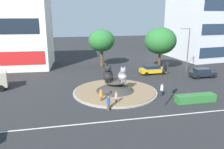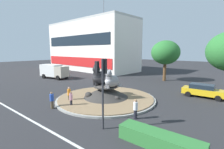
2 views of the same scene
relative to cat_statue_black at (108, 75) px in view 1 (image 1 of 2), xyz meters
The scene contains 16 objects.
ground_plane 2.69m from the cat_statue_black, ahead, with size 160.00×160.00×0.00m, color #28282B.
lane_centreline 8.69m from the cat_statue_black, 83.21° to the right, with size 112.00×0.20×0.01m, color silver.
roundabout_island 2.19m from the cat_statue_black, ahead, with size 11.26×11.26×1.57m.
cat_statue_black is the anchor object (origin of this frame).
cat_statue_grey 1.97m from the cat_statue_black, ahead, with size 1.48×2.11×2.11m.
traffic_light_mast 7.95m from the cat_statue_black, 45.65° to the right, with size 0.71×0.62×5.04m.
clipped_hedge_strip 11.22m from the cat_statue_black, 29.06° to the right, with size 4.91×1.20×0.90m, color #2D7033.
broadleaf_tree_behind_island 15.99m from the cat_statue_black, 83.41° to the left, with size 5.13×5.13×7.42m.
second_tree_near_tower 16.23m from the cat_statue_black, 41.71° to the left, with size 5.79×5.79×7.97m.
streetlight_arm 17.87m from the cat_statue_black, 26.72° to the left, with size 2.11×0.49×7.86m.
pedestrian_blue_shirt 5.99m from the cat_statue_black, 100.60° to the right, with size 0.39×0.39×1.66m.
pedestrian_pink_shirt 4.61m from the cat_statue_black, 88.28° to the right, with size 0.31×0.31×1.62m.
pedestrian_orange_shirt 4.00m from the cat_statue_black, 113.81° to the right, with size 0.37×0.37×1.66m.
pedestrian_white_shirt 7.22m from the cat_statue_black, 22.66° to the right, with size 0.36×0.36×1.66m.
sedan_on_far_lane 17.38m from the cat_statue_black, 13.85° to the left, with size 4.22×1.97×1.54m.
hatchback_near_shophouse 12.57m from the cat_statue_black, 39.67° to the left, with size 4.73×2.05×1.56m.
Camera 1 is at (-6.38, -27.87, 10.13)m, focal length 35.97 mm.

